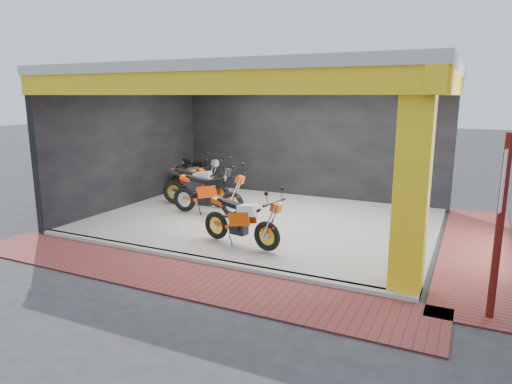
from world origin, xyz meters
TOP-DOWN VIEW (x-y plane):
  - ground at (0.00, 0.00)m, footprint 80.00×80.00m
  - showroom_floor at (0.00, 2.00)m, footprint 8.00×6.00m
  - showroom_ceiling at (0.00, 2.00)m, footprint 8.40×6.40m
  - back_wall at (0.00, 5.10)m, footprint 8.20×0.20m
  - left_wall at (-4.10, 2.00)m, footprint 0.20×6.20m
  - corner_column at (3.75, -0.75)m, footprint 0.50×0.50m
  - header_beam_front at (0.00, -1.00)m, footprint 8.40×0.30m
  - header_beam_right at (4.00, 2.00)m, footprint 0.30×6.40m
  - floor_kerb at (0.00, -1.02)m, footprint 8.00×0.20m
  - paver_front at (0.00, -1.80)m, footprint 9.00×1.40m
  - paver_right at (4.80, 2.00)m, footprint 1.40×7.00m
  - signpost at (4.96, -1.11)m, footprint 0.10×0.36m
  - moto_hero at (1.08, -0.18)m, footprint 2.09×1.07m
  - moto_row_a at (-1.54, 2.48)m, footprint 2.24×1.01m
  - moto_row_b at (-0.75, 1.77)m, footprint 2.17×0.89m
  - moto_row_c at (-2.63, 3.08)m, footprint 2.00×1.44m
  - moto_row_d at (-2.81, 4.12)m, footprint 2.20×1.22m

SIDE VIEW (x-z plane):
  - ground at x=0.00m, z-range 0.00..0.00m
  - paver_front at x=0.00m, z-range 0.00..0.03m
  - paver_right at x=4.80m, z-range 0.00..0.03m
  - showroom_floor at x=0.00m, z-range 0.00..0.10m
  - floor_kerb at x=0.00m, z-range 0.00..0.10m
  - moto_row_c at x=-2.63m, z-range 0.10..1.25m
  - moto_hero at x=1.08m, z-range 0.10..1.32m
  - moto_row_d at x=-2.81m, z-range 0.10..1.37m
  - moto_row_b at x=-0.75m, z-range 0.10..1.40m
  - moto_row_a at x=-1.54m, z-range 0.10..1.43m
  - signpost at x=4.96m, z-range 0.12..2.74m
  - back_wall at x=0.00m, z-range 0.00..3.50m
  - left_wall at x=-4.10m, z-range 0.00..3.50m
  - corner_column at x=3.75m, z-range 0.00..3.50m
  - header_beam_front at x=0.00m, z-range 3.10..3.50m
  - header_beam_right at x=4.00m, z-range 3.10..3.50m
  - showroom_ceiling at x=0.00m, z-range 3.50..3.70m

